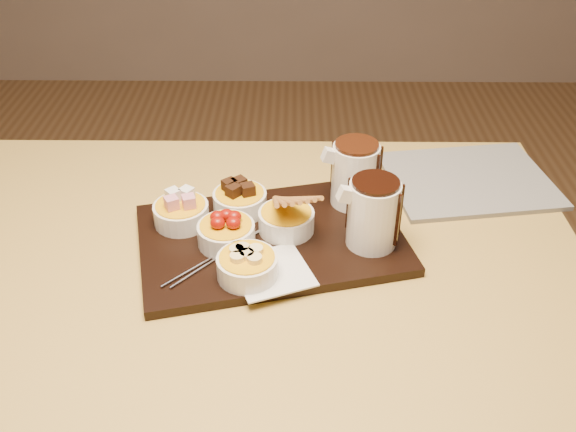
{
  "coord_description": "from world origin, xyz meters",
  "views": [
    {
      "loc": [
        0.08,
        -0.89,
        1.45
      ],
      "look_at": [
        0.08,
        0.02,
        0.81
      ],
      "focal_mm": 40.0,
      "sensor_mm": 36.0,
      "label": 1
    }
  ],
  "objects_px": {
    "serving_board": "(271,239)",
    "pitcher_milk_chocolate": "(355,175)",
    "dining_table": "(248,291)",
    "pitcher_dark_chocolate": "(373,214)",
    "bowl_strawberries": "(226,234)",
    "newspaper": "(468,180)"
  },
  "relations": [
    {
      "from": "serving_board",
      "to": "bowl_strawberries",
      "type": "height_order",
      "value": "bowl_strawberries"
    },
    {
      "from": "dining_table",
      "to": "pitcher_dark_chocolate",
      "type": "height_order",
      "value": "pitcher_dark_chocolate"
    },
    {
      "from": "pitcher_dark_chocolate",
      "to": "newspaper",
      "type": "height_order",
      "value": "pitcher_dark_chocolate"
    },
    {
      "from": "serving_board",
      "to": "pitcher_dark_chocolate",
      "type": "bearing_deg",
      "value": -19.98
    },
    {
      "from": "bowl_strawberries",
      "to": "pitcher_milk_chocolate",
      "type": "distance_m",
      "value": 0.27
    },
    {
      "from": "serving_board",
      "to": "bowl_strawberries",
      "type": "xyz_separation_m",
      "value": [
        -0.08,
        -0.02,
        0.03
      ]
    },
    {
      "from": "dining_table",
      "to": "serving_board",
      "type": "height_order",
      "value": "serving_board"
    },
    {
      "from": "serving_board",
      "to": "pitcher_milk_chocolate",
      "type": "xyz_separation_m",
      "value": [
        0.15,
        0.11,
        0.07
      ]
    },
    {
      "from": "pitcher_milk_chocolate",
      "to": "newspaper",
      "type": "bearing_deg",
      "value": 8.94
    },
    {
      "from": "serving_board",
      "to": "newspaper",
      "type": "bearing_deg",
      "value": 14.27
    },
    {
      "from": "dining_table",
      "to": "serving_board",
      "type": "distance_m",
      "value": 0.12
    },
    {
      "from": "pitcher_milk_chocolate",
      "to": "bowl_strawberries",
      "type": "bearing_deg",
      "value": -163.61
    },
    {
      "from": "pitcher_dark_chocolate",
      "to": "newspaper",
      "type": "xyz_separation_m",
      "value": [
        0.22,
        0.23,
        -0.07
      ]
    },
    {
      "from": "dining_table",
      "to": "serving_board",
      "type": "xyz_separation_m",
      "value": [
        0.05,
        0.02,
        0.11
      ]
    },
    {
      "from": "bowl_strawberries",
      "to": "newspaper",
      "type": "bearing_deg",
      "value": 26.36
    },
    {
      "from": "serving_board",
      "to": "pitcher_milk_chocolate",
      "type": "relative_size",
      "value": 3.83
    },
    {
      "from": "bowl_strawberries",
      "to": "pitcher_milk_chocolate",
      "type": "height_order",
      "value": "pitcher_milk_chocolate"
    },
    {
      "from": "newspaper",
      "to": "bowl_strawberries",
      "type": "bearing_deg",
      "value": -162.21
    },
    {
      "from": "newspaper",
      "to": "serving_board",
      "type": "bearing_deg",
      "value": -160.6
    },
    {
      "from": "newspaper",
      "to": "pitcher_dark_chocolate",
      "type": "bearing_deg",
      "value": -142.72
    },
    {
      "from": "newspaper",
      "to": "pitcher_milk_chocolate",
      "type": "bearing_deg",
      "value": -165.93
    },
    {
      "from": "serving_board",
      "to": "pitcher_milk_chocolate",
      "type": "height_order",
      "value": "pitcher_milk_chocolate"
    }
  ]
}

